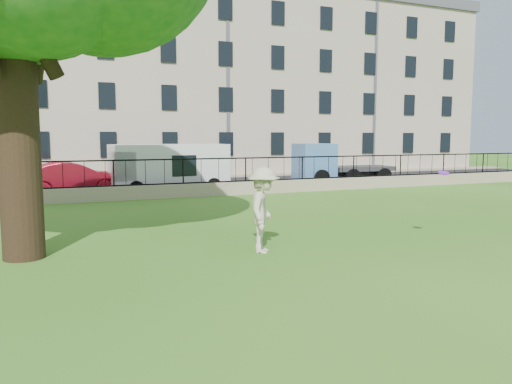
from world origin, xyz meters
name	(u,v)px	position (x,y,z in m)	size (l,w,h in m)	color
ground	(321,256)	(0.00, 0.00, 0.00)	(120.00, 120.00, 0.00)	#2F6117
retaining_wall	(183,191)	(0.00, 12.00, 0.30)	(50.00, 0.40, 0.60)	gray
iron_railing	(183,171)	(0.00, 12.00, 1.15)	(50.00, 0.05, 1.13)	black
street	(161,187)	(0.00, 16.70, 0.01)	(60.00, 9.00, 0.01)	black
sidewalk	(143,179)	(0.00, 21.90, 0.06)	(60.00, 1.40, 0.12)	gray
building_row	(126,77)	(0.00, 27.57, 6.92)	(56.40, 10.40, 13.80)	#C1B499
man	(264,210)	(-1.05, 0.86, 1.00)	(1.29, 0.74, 2.00)	beige
frisbee	(444,173)	(3.50, -0.02, 1.79)	(0.27, 0.27, 0.03)	purple
red_sedan	(72,178)	(-4.50, 15.08, 0.75)	(1.59, 4.57, 1.51)	maroon
white_van	(170,168)	(-0.04, 14.40, 1.16)	(5.53, 2.16, 2.32)	silver
blue_truck	(341,163)	(10.11, 14.86, 1.15)	(5.50, 1.95, 2.31)	#5182BF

